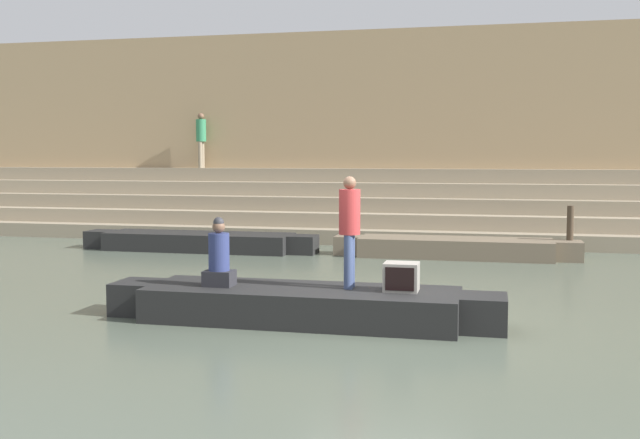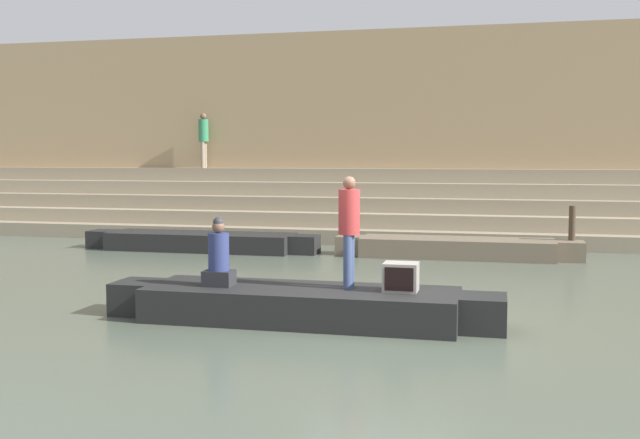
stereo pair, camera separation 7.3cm
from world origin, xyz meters
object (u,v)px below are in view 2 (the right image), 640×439
Objects in this scene: mooring_post at (572,233)px; person_on_steps at (204,136)px; person_rowing at (219,258)px; moored_boat_distant at (456,247)px; tv_set at (401,277)px; moored_boat_shore at (201,241)px; rowboat_main at (301,304)px; person_standing at (349,224)px.

mooring_post is 11.78m from person_on_steps.
moored_boat_distant is (3.05, 7.61, -0.66)m from person_rowing.
person_on_steps is at bearing 120.42° from tv_set.
moored_boat_shore is at bearing -177.42° from mooring_post.
mooring_post reaches higher than rowboat_main.
rowboat_main is at bearing -106.73° from moored_boat_distant.
moored_boat_distant is at bearing 84.05° from tv_set.
moored_boat_distant is at bearing 67.02° from person_rowing.
person_on_steps is at bearing 109.73° from moored_boat_shore.
mooring_post is (3.00, 7.65, -0.07)m from tv_set.
person_rowing is at bearing -125.88° from mooring_post.
tv_set is (0.77, -0.09, -0.73)m from person_standing.
moored_boat_shore is at bearing 170.34° from person_on_steps.
person_rowing is 8.23m from moored_boat_distant.
moored_boat_shore is 6.42m from moored_boat_distant.
person_standing is 1.07m from tv_set.
moored_boat_distant is 3.34× the size of person_on_steps.
tv_set is at bearing 2.72° from person_rowing.
person_rowing is at bearing -179.17° from tv_set.
moored_boat_shore is (-4.59, 7.33, -0.02)m from rowboat_main.
rowboat_main is at bearing -155.61° from person_standing.
moored_boat_shore is at bearing 178.56° from moored_boat_distant.
person_standing reaches higher than tv_set.
person_rowing is (-1.90, -0.27, -0.53)m from person_standing.
rowboat_main is 13.71m from person_on_steps.
tv_set is 0.28× the size of person_on_steps.
person_standing is 1.29× the size of mooring_post.
moored_boat_shore is at bearing 136.82° from person_standing.
tv_set is at bearing -95.99° from moored_boat_distant.
person_rowing is 8.18m from moored_boat_shore.
tv_set is 9.44m from moored_boat_shore.
tv_set reaches higher than moored_boat_shore.
person_on_steps reaches higher than rowboat_main.
moored_boat_distant is 9.64m from person_on_steps.
moored_boat_distant is 4.59× the size of mooring_post.
moored_boat_shore is 9.05m from mooring_post.
rowboat_main is at bearing -119.88° from mooring_post.
moored_boat_distant is (1.15, 7.34, -1.19)m from person_standing.
moored_boat_shore is at bearing 126.77° from tv_set.
person_rowing is 0.59× the size of person_on_steps.
moored_boat_shore is (-3.37, 7.43, -0.66)m from person_rowing.
mooring_post is at bearing 73.99° from person_standing.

